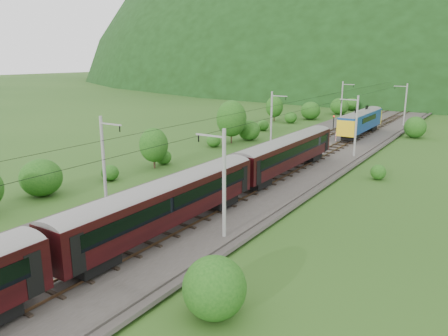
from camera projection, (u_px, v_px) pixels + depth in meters
The scene contains 14 objects.
ground at pixel (160, 223), 35.50m from camera, with size 600.00×600.00×0.00m, color #244816.
railbed at pixel (226, 191), 43.60m from camera, with size 14.00×220.00×0.30m, color #38332D.
track_left at pixel (206, 185), 44.81m from camera, with size 2.40×220.00×0.27m.
track_right at pixel (247, 192), 42.29m from camera, with size 2.40×220.00×0.27m.
catenary_left at pixel (272, 118), 63.66m from camera, with size 2.54×192.28×8.00m.
catenary_right at pixel (356, 125), 57.23m from camera, with size 2.54×192.28×8.00m.
overhead_wires at pixel (226, 122), 41.88m from camera, with size 4.83×198.00×0.03m.
mountain_ridge at pixel (296, 74), 342.82m from camera, with size 336.00×280.00×132.00m, color black.
train at pixel (37, 247), 23.24m from camera, with size 2.75×130.94×4.77m.
hazard_post_near at pixel (329, 135), 69.47m from camera, with size 0.16×0.16×1.51m, color red.
hazard_post_far at pixel (336, 137), 68.21m from camera, with size 0.15×0.15×1.44m, color red.
signal at pixel (334, 121), 79.90m from camera, with size 0.27×0.27×2.42m.
vegetation_left at pixel (217, 133), 64.79m from camera, with size 12.31×146.71×6.70m.
vegetation_right at pixel (341, 195), 37.92m from camera, with size 7.06×93.68×3.21m.
Camera 1 is at (22.41, -25.15, 13.12)m, focal length 35.00 mm.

